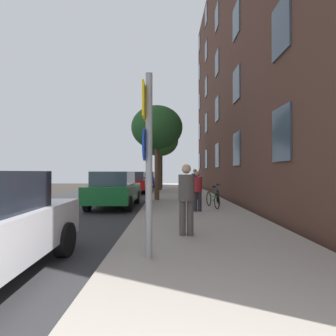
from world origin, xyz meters
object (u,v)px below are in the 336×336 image
Objects in this scene: pedestrian_0 at (186,195)px; pedestrian_1 at (197,188)px; traffic_light at (160,161)px; car_1 at (114,189)px; car_2 at (134,182)px; sign_post at (147,152)px; bicycle_2 at (189,192)px; tree_near at (156,128)px; bicycle_1 at (217,195)px; tree_far at (159,141)px; car_3 at (147,179)px; pedestrian_2 at (194,182)px; bicycle_0 at (212,199)px.

pedestrian_1 is at bearing 79.66° from pedestrian_0.
traffic_light reaches higher than pedestrian_0.
pedestrian_1 is 0.36× the size of car_1.
car_2 is at bearing 101.92° from pedestrian_0.
sign_post is at bearing -74.27° from car_1.
pedestrian_1 is at bearing -91.50° from bicycle_2.
pedestrian_0 is at bearing -82.58° from tree_near.
bicycle_1 is 0.36× the size of car_2.
tree_far is 3.39× the size of bicycle_1.
tree_near is 3.22× the size of bicycle_2.
bicycle_1 is 9.09m from car_2.
sign_post is 0.60× the size of tree_far.
car_3 is (-2.68, 22.41, -0.23)m from pedestrian_0.
tree_near is 5.35m from pedestrian_1.
pedestrian_0 is 8.25m from pedestrian_2.
tree_near reaches higher than traffic_light.
car_1 is at bearing 105.73° from sign_post.
pedestrian_1 is at bearing -28.75° from car_1.
bicycle_0 is at bearing 70.90° from sign_post.
tree_near is at bearing 49.45° from car_1.
bicycle_2 is at bearing 81.31° from sign_post.
sign_post is 2.00m from pedestrian_0.
tree_near is 1.13× the size of car_3.
pedestrian_2 reaches higher than car_1.
traffic_light is 18.23m from pedestrian_0.
tree_near is 0.93× the size of tree_far.
pedestrian_2 reaches higher than bicycle_0.
bicycle_0 is 0.37× the size of car_2.
pedestrian_0 is at bearing -106.84° from bicycle_1.
car_3 is (-4.13, 17.54, 0.37)m from bicycle_0.
car_1 reaches higher than bicycle_0.
bicycle_1 is 1.05× the size of pedestrian_1.
pedestrian_2 is (1.84, 9.79, -0.90)m from sign_post.
pedestrian_1 reaches higher than car_1.
pedestrian_1 is (1.48, 5.40, -0.97)m from sign_post.
traffic_light is 2.33× the size of bicycle_2.
sign_post reaches higher than bicycle_1.
bicycle_2 is at bearing 30.69° from tree_near.
sign_post is 10.00m from pedestrian_2.
pedestrian_0 is (-1.45, -4.87, 0.61)m from bicycle_0.
sign_post is at bearing -88.58° from tree_near.
tree_near is 7.65m from tree_far.
car_2 is (-2.18, 15.68, -1.12)m from sign_post.
sign_post is 8.63m from bicycle_1.
car_1 reaches higher than bicycle_1.
tree_far is (-0.33, 17.14, 2.23)m from sign_post.
sign_post reaches higher than pedestrian_0.
pedestrian_0 is at bearing -85.87° from tree_far.
pedestrian_0 is (1.10, -18.13, -1.55)m from traffic_light.
traffic_light is at bearing 97.15° from pedestrian_1.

